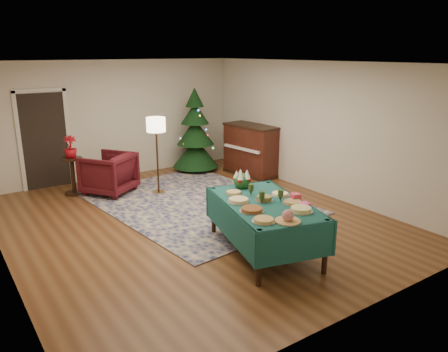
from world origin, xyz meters
TOP-DOWN VIEW (x-y plane):
  - room_shell at (0.00, 0.00)m, footprint 7.00×7.00m
  - doorway at (-1.60, 3.48)m, footprint 1.08×0.04m
  - rug at (0.51, 0.73)m, footprint 3.61×4.51m
  - buffet_table at (0.25, -1.66)m, footprint 1.62×2.21m
  - platter_0 at (-0.24, -2.23)m, footprint 0.31×0.31m
  - platter_1 at (0.01, -2.41)m, footprint 0.34×0.34m
  - platter_2 at (0.41, -2.23)m, footprint 0.33×0.33m
  - platter_3 at (-0.14, -1.84)m, footprint 0.34×0.34m
  - platter_4 at (0.55, -1.93)m, footprint 0.30×0.30m
  - platter_5 at (-0.06, -1.43)m, footprint 0.33×0.33m
  - platter_6 at (0.28, -1.60)m, footprint 0.26×0.26m
  - platter_7 at (0.64, -1.54)m, footprint 0.29×0.29m
  - platter_8 at (0.10, -1.09)m, footprint 0.26×0.26m
  - goblet_0 at (0.28, -1.30)m, footprint 0.08×0.08m
  - goblet_1 at (0.46, -1.76)m, footprint 0.08×0.08m
  - goblet_2 at (0.19, -1.66)m, footprint 0.08×0.08m
  - napkin_stack at (0.61, -2.07)m, footprint 0.19×0.19m
  - gift_box at (0.68, -1.84)m, footprint 0.15×0.15m
  - centerpiece at (0.40, -0.90)m, footprint 0.28×0.28m
  - armchair at (-0.66, 2.32)m, footprint 1.24×1.23m
  - floor_lamp at (0.20, 1.76)m, footprint 0.39×0.39m
  - side_table at (-1.29, 2.68)m, footprint 0.43×0.43m
  - potted_plant at (-1.29, 2.68)m, footprint 0.25×0.45m
  - christmas_tree at (1.79, 2.89)m, footprint 1.37×1.37m
  - piano at (2.69, 1.80)m, footprint 0.80×1.46m

SIDE VIEW (x-z plane):
  - rug at x=0.51m, z-range 0.00..0.02m
  - side_table at x=-1.29m, z-range -0.01..0.77m
  - armchair at x=-0.66m, z-range 0.00..0.94m
  - piano at x=2.69m, z-range -0.01..1.20m
  - buffet_table at x=0.25m, z-range 0.23..1.00m
  - platter_4 at x=0.55m, z-range 0.77..0.81m
  - platter_7 at x=0.64m, z-range 0.77..0.81m
  - platter_8 at x=0.10m, z-range 0.77..0.81m
  - napkin_stack at x=0.61m, z-range 0.77..0.81m
  - platter_0 at x=-0.24m, z-range 0.77..0.82m
  - platter_3 at x=-0.14m, z-range 0.77..0.82m
  - platter_5 at x=-0.06m, z-range 0.77..0.82m
  - platter_2 at x=0.41m, z-range 0.77..0.83m
  - platter_6 at x=0.28m, z-range 0.77..0.84m
  - gift_box at x=0.68m, z-range 0.77..0.87m
  - platter_1 at x=0.01m, z-range 0.75..0.92m
  - goblet_0 at x=0.28m, z-range 0.78..0.96m
  - goblet_1 at x=0.46m, z-range 0.78..0.96m
  - goblet_2 at x=0.19m, z-range 0.78..0.96m
  - potted_plant at x=-1.29m, z-range 0.78..1.03m
  - centerpiece at x=0.40m, z-range 0.75..1.06m
  - christmas_tree at x=1.79m, z-range -0.10..1.94m
  - doorway at x=-1.60m, z-range 0.02..2.18m
  - room_shell at x=0.00m, z-range -2.15..4.85m
  - floor_lamp at x=0.20m, z-range 0.56..2.15m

